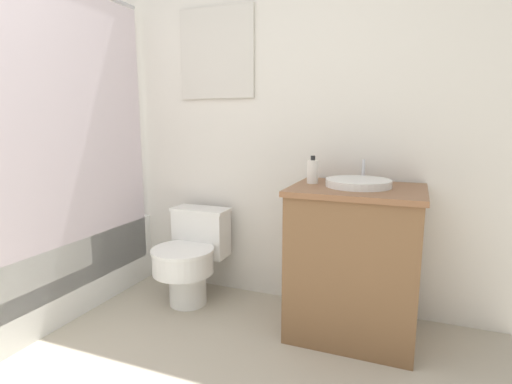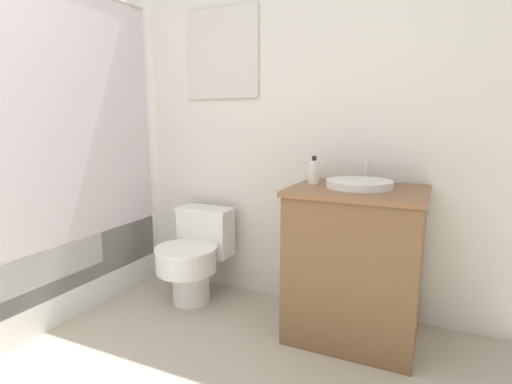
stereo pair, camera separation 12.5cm
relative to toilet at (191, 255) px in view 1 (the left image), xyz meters
The scene contains 6 objects.
wall_back 1.00m from the toilet, 65.70° to the left, with size 3.56×0.07×2.50m.
shower_area 0.96m from the toilet, 148.35° to the right, with size 0.62×1.57×1.98m.
toilet is the anchor object (origin of this frame).
vanity 1.07m from the toilet, ahead, with size 0.70×0.57×0.84m.
sink 1.20m from the toilet, ahead, with size 0.35×0.39×0.13m.
soap_bottle 1.00m from the toilet, ahead, with size 0.06×0.06×0.16m.
Camera 1 is at (1.20, -0.45, 1.20)m, focal length 28.00 mm.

